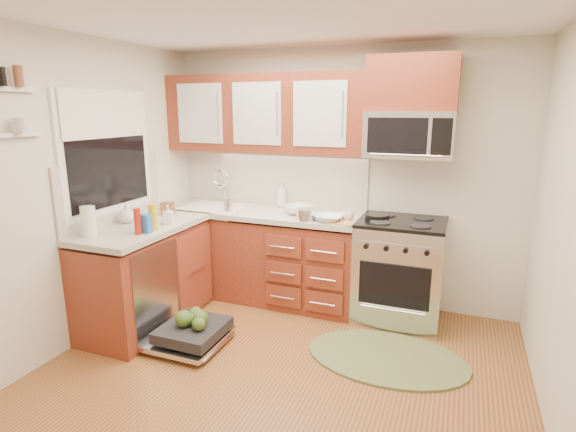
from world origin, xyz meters
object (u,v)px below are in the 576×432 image
at_px(paper_towel_roll, 89,222).
at_px(range, 399,271).
at_px(skillet, 377,216).
at_px(stock_pot, 306,215).
at_px(cup, 348,216).
at_px(bowl_a, 329,218).
at_px(bowl_b, 299,210).
at_px(upper_cabinets, 264,114).
at_px(dishwasher, 189,334).
at_px(cutting_board, 342,223).
at_px(sink, 214,218).
at_px(rug, 387,357).
at_px(microwave, 409,135).

bearing_deg(paper_towel_roll, range, 30.53).
bearing_deg(paper_towel_roll, skillet, 32.98).
height_order(stock_pot, cup, stock_pot).
distance_m(range, bowl_a, 0.81).
bearing_deg(bowl_a, cup, 31.52).
xyz_separation_m(stock_pot, bowl_b, (-0.15, 0.21, -0.01)).
distance_m(upper_cabinets, bowl_b, 1.01).
xyz_separation_m(stock_pot, bowl_a, (0.21, 0.03, -0.02)).
bearing_deg(range, upper_cabinets, 174.11).
relative_size(dishwasher, cutting_board, 2.79).
bearing_deg(sink, rug, -20.58).
height_order(paper_towel_roll, bowl_b, paper_towel_roll).
bearing_deg(rug, range, 92.18).
distance_m(stock_pot, cup, 0.38).
relative_size(microwave, cutting_board, 3.03).
relative_size(upper_cabinets, sink, 3.31).
bearing_deg(stock_pot, sink, 169.63).
distance_m(upper_cabinets, microwave, 1.42).
relative_size(microwave, sink, 1.23).
bearing_deg(upper_cabinets, stock_pot, -32.00).
bearing_deg(rug, microwave, 91.87).
xyz_separation_m(sink, skillet, (1.70, -0.00, 0.17)).
xyz_separation_m(range, sink, (-1.93, -0.01, 0.33)).
bearing_deg(bowl_a, dishwasher, -133.80).
xyz_separation_m(cutting_board, cup, (0.02, 0.12, 0.04)).
relative_size(sink, stock_pot, 3.48).
height_order(range, sink, range).
distance_m(cutting_board, paper_towel_roll, 2.11).
relative_size(upper_cabinets, paper_towel_roll, 8.32).
bearing_deg(bowl_b, cup, -9.98).
distance_m(range, bowl_b, 1.10).
bearing_deg(sink, dishwasher, -70.80).
bearing_deg(bowl_a, stock_pot, -171.79).
bearing_deg(dishwasher, range, 36.27).
height_order(microwave, rug, microwave).
relative_size(upper_cabinets, cup, 16.99).
distance_m(skillet, cutting_board, 0.34).
relative_size(range, cup, 7.87).
bearing_deg(bowl_a, microwave, 25.50).
relative_size(sink, dishwasher, 0.89).
bearing_deg(dishwasher, cutting_board, 41.50).
distance_m(sink, cup, 1.46).
distance_m(dishwasher, rug, 1.62).
distance_m(range, paper_towel_roll, 2.71).
distance_m(cutting_board, bowl_b, 0.53).
xyz_separation_m(cutting_board, paper_towel_roll, (-1.78, -1.13, 0.11)).
bearing_deg(bowl_a, bowl_b, 153.24).
height_order(range, microwave, microwave).
distance_m(bowl_a, bowl_b, 0.40).
bearing_deg(bowl_b, cutting_board, -23.38).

